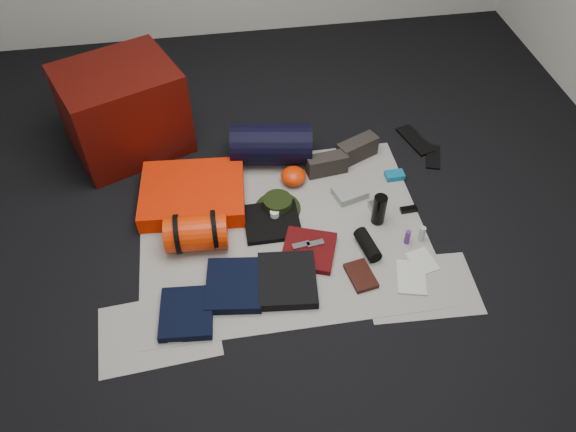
{
  "coord_description": "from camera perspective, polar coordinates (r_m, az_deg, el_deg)",
  "views": [
    {
      "loc": [
        -0.31,
        -2.08,
        2.4
      ],
      "look_at": [
        0.03,
        0.02,
        0.1
      ],
      "focal_mm": 35.0,
      "sensor_mm": 36.0,
      "label": 1
    }
  ],
  "objects": [
    {
      "name": "stuff_sack",
      "position": [
        3.08,
        -9.28,
        -1.72
      ],
      "size": [
        0.35,
        0.22,
        0.2
      ],
      "primitive_type": "cylinder",
      "rotation": [
        0.0,
        1.57,
        -0.07
      ],
      "color": "red",
      "rests_on": "newspaper_mat"
    },
    {
      "name": "sleeping_pad",
      "position": [
        3.36,
        -9.64,
        2.26
      ],
      "size": [
        0.64,
        0.54,
        0.11
      ],
      "primitive_type": "cube",
      "rotation": [
        0.0,
        0.0,
        -0.08
      ],
      "color": "red",
      "rests_on": "newspaper_mat"
    },
    {
      "name": "cyan_case",
      "position": [
        3.54,
        10.77,
        4.08
      ],
      "size": [
        0.12,
        0.08,
        0.04
      ],
      "primitive_type": "cube",
      "rotation": [
        0.0,
        0.0,
        0.03
      ],
      "color": "#0E6288",
      "rests_on": "newspaper_mat"
    },
    {
      "name": "toiletry_purple",
      "position": [
        3.16,
        12.04,
        -2.12
      ],
      "size": [
        0.04,
        0.04,
        0.09
      ],
      "primitive_type": "cylinder",
      "rotation": [
        0.0,
        0.0,
        0.17
      ],
      "color": "#54267B",
      "rests_on": "newspaper_mat"
    },
    {
      "name": "orange_stuff_sack",
      "position": [
        3.43,
        0.55,
        4.07
      ],
      "size": [
        0.21,
        0.21,
        0.1
      ],
      "primitive_type": "ellipsoid",
      "rotation": [
        0.0,
        0.0,
        -0.43
      ],
      "color": "red",
      "rests_on": "newspaper_mat"
    },
    {
      "name": "water_bottle",
      "position": [
        3.21,
        9.25,
        0.65
      ],
      "size": [
        0.09,
        0.09,
        0.19
      ],
      "primitive_type": "cylinder",
      "rotation": [
        0.0,
        0.0,
        -0.13
      ],
      "color": "black",
      "rests_on": "newspaper_mat"
    },
    {
      "name": "boonie_brim",
      "position": [
        3.3,
        -1.05,
        0.78
      ],
      "size": [
        0.33,
        0.33,
        0.01
      ],
      "primitive_type": "cylinder",
      "rotation": [
        0.0,
        0.0,
        0.23
      ],
      "color": "black",
      "rests_on": "newspaper_mat"
    },
    {
      "name": "hiking_boot_right",
      "position": [
        3.62,
        7.05,
        6.76
      ],
      "size": [
        0.29,
        0.2,
        0.13
      ],
      "primitive_type": "cube",
      "rotation": [
        0.0,
        0.0,
        0.43
      ],
      "color": "#2D2723",
      "rests_on": "newspaper_mat"
    },
    {
      "name": "flip_flop_right",
      "position": [
        3.75,
        14.5,
        5.85
      ],
      "size": [
        0.16,
        0.25,
        0.01
      ],
      "primitive_type": "cube",
      "rotation": [
        0.0,
        0.0,
        -0.33
      ],
      "color": "black",
      "rests_on": "floor"
    },
    {
      "name": "trousers_charcoal",
      "position": [
        2.94,
        -0.08,
        -6.52
      ],
      "size": [
        0.33,
        0.37,
        0.05
      ],
      "primitive_type": "cube",
      "rotation": [
        0.0,
        0.0,
        -0.1
      ],
      "color": "black",
      "rests_on": "newspaper_mat"
    },
    {
      "name": "flip_flop_left",
      "position": [
        3.85,
        12.8,
        7.52
      ],
      "size": [
        0.19,
        0.32,
        0.02
      ],
      "primitive_type": "cube",
      "rotation": [
        0.0,
        0.0,
        0.28
      ],
      "color": "black",
      "rests_on": "floor"
    },
    {
      "name": "red_cabinet",
      "position": [
        3.7,
        -16.39,
        10.29
      ],
      "size": [
        0.84,
        0.78,
        0.57
      ],
      "primitive_type": "cube",
      "rotation": [
        0.0,
        0.0,
        0.39
      ],
      "color": "#450905",
      "rests_on": "floor"
    },
    {
      "name": "trousers_navy_a",
      "position": [
        2.87,
        -10.27,
        -9.7
      ],
      "size": [
        0.28,
        0.32,
        0.05
      ],
      "primitive_type": "cube",
      "rotation": [
        0.0,
        0.0,
        -0.08
      ],
      "color": "black",
      "rests_on": "newspaper_mat"
    },
    {
      "name": "trousers_navy_b",
      "position": [
        2.93,
        -5.51,
        -7.02
      ],
      "size": [
        0.33,
        0.36,
        0.05
      ],
      "primitive_type": "cube",
      "rotation": [
        0.0,
        0.0,
        -0.13
      ],
      "color": "black",
      "rests_on": "newspaper_mat"
    },
    {
      "name": "compact_camera",
      "position": [
        3.34,
        9.03,
        1.13
      ],
      "size": [
        0.11,
        0.08,
        0.04
      ],
      "primitive_type": "cube",
      "rotation": [
        0.0,
        0.0,
        0.2
      ],
      "color": "#A9AAAE",
      "rests_on": "newspaper_mat"
    },
    {
      "name": "floor",
      "position": [
        3.2,
        -0.52,
        -1.64
      ],
      "size": [
        4.5,
        4.5,
        0.02
      ],
      "primitive_type": "cube",
      "color": "black",
      "rests_on": "ground"
    },
    {
      "name": "energy_bar_a",
      "position": [
        3.06,
        1.32,
        -2.99
      ],
      "size": [
        0.1,
        0.05,
        0.01
      ],
      "primitive_type": "cube",
      "rotation": [
        0.0,
        0.0,
        0.14
      ],
      "color": "#A9AAAE",
      "rests_on": "red_shirt"
    },
    {
      "name": "navy_duffel",
      "position": [
        3.53,
        -1.69,
        7.27
      ],
      "size": [
        0.54,
        0.34,
        0.26
      ],
      "primitive_type": "cylinder",
      "rotation": [
        0.0,
        1.57,
        -0.16
      ],
      "color": "black",
      "rests_on": "newspaper_mat"
    },
    {
      "name": "red_shirt",
      "position": [
        3.07,
        2.12,
        -3.49
      ],
      "size": [
        0.36,
        0.36,
        0.04
      ],
      "primitive_type": "cube",
      "rotation": [
        0.0,
        0.0,
        -0.35
      ],
      "color": "#4B0809",
      "rests_on": "newspaper_mat"
    },
    {
      "name": "map_booklet",
      "position": [
        3.04,
        12.42,
        -6.1
      ],
      "size": [
        0.2,
        0.25,
        0.01
      ],
      "primitive_type": "cube",
      "rotation": [
        0.0,
        0.0,
        -0.25
      ],
      "color": "beige",
      "rests_on": "newspaper_mat"
    },
    {
      "name": "hiking_boot_left",
      "position": [
        3.5,
        3.97,
        5.28
      ],
      "size": [
        0.26,
        0.12,
        0.13
      ],
      "primitive_type": "cube",
      "rotation": [
        0.0,
        0.0,
        0.12
      ],
      "color": "#2D2723",
      "rests_on": "newspaper_mat"
    },
    {
      "name": "energy_bar_b",
      "position": [
        3.07,
        2.8,
        -2.81
      ],
      "size": [
        0.1,
        0.05,
        0.01
      ],
      "primitive_type": "cube",
      "rotation": [
        0.0,
        0.0,
        0.14
      ],
      "color": "#A9AAAE",
      "rests_on": "red_shirt"
    },
    {
      "name": "first_aid_pouch",
      "position": [
        3.38,
        6.3,
        2.37
      ],
      "size": [
        0.22,
        0.18,
        0.05
      ],
      "primitive_type": "cube",
      "rotation": [
        0.0,
        0.0,
        0.28
      ],
      "color": "gray",
      "rests_on": "newspaper_mat"
    },
    {
      "name": "paperback_book",
      "position": [
        3.0,
        7.41,
        -6.03
      ],
      "size": [
        0.16,
        0.21,
        0.03
      ],
      "primitive_type": "cube",
      "rotation": [
        0.0,
        0.0,
        0.18
      ],
      "color": "black",
      "rests_on": "newspaper_mat"
    },
    {
      "name": "sack_strap_right",
      "position": [
        3.07,
        -7.46,
        -1.39
      ],
      "size": [
        0.03,
        0.22,
        0.22
      ],
      "primitive_type": "cylinder",
      "rotation": [
        0.0,
        1.57,
        0.0
      ],
      "color": "black",
      "rests_on": "newspaper_mat"
    },
    {
      "name": "newspaper_sheet_front_left",
      "position": [
        2.87,
        -12.96,
        -11.34
      ],
      "size": [
        0.61,
        0.44,
        0.0
      ],
      "primitive_type": "cube",
      "rotation": [
        0.0,
        0.0,
        0.07
      ],
      "color": "#B4B1A6",
      "rests_on": "floor"
    },
    {
      "name": "tape_roll",
      "position": [
        3.21,
        -1.38,
        0.23
      ],
      "size": [
        0.05,
        0.05,
        0.04
      ],
      "primitive_type": "cylinder",
      "color": "white",
      "rests_on": "black_tshirt"
    },
    {
      "name": "sunglasses",
      "position": [
        3.36,
        12.15,
        0.66
      ],
      "size": [
        0.1,
        0.04,
        0.02
      ],
      "primitive_type": "cube",
      "rotation": [
        0.0,
        0.0,
        0.04
      ],
      "color": "black",
      "rests_on": "newspaper_mat"
    },
    {
      "name": "toiletry_clear",
      "position": [
        3.19,
        13.44,
        -1.77
      ],
      "size": [
        0.04,
        0.04,
        0.1
      ],
      "primitive_type": "cylinder",
      "rotation": [
        0.0,
        0.0,
        0.4
      ],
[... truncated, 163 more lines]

